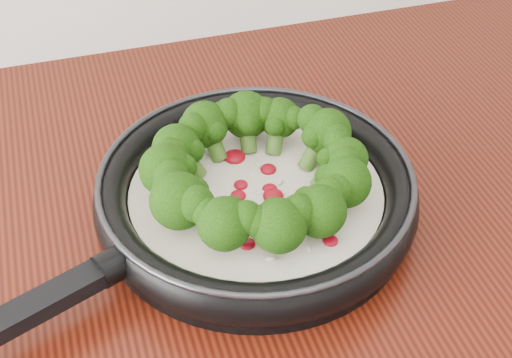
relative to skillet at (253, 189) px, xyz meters
name	(u,v)px	position (x,y,z in m)	size (l,w,h in m)	color
skillet	(253,189)	(0.00, 0.00, 0.00)	(0.55, 0.44, 0.10)	black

